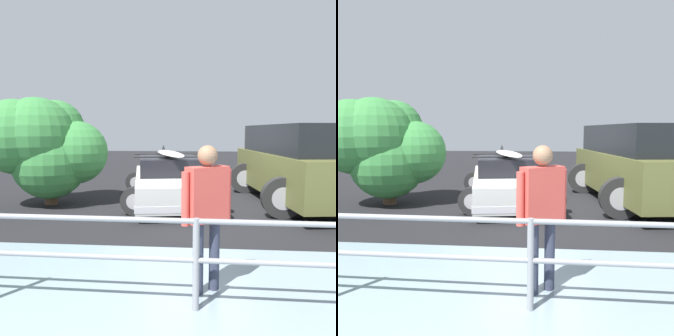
# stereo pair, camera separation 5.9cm
# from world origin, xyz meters

# --- Properties ---
(ground_plane) EXTENTS (44.00, 44.00, 0.02)m
(ground_plane) POSITION_xyz_m (0.00, 0.00, -0.01)
(ground_plane) COLOR black
(ground_plane) RESTS_ON ground
(sedan_car) EXTENTS (2.83, 4.50, 1.44)m
(sedan_car) POSITION_xyz_m (0.68, -0.68, 0.57)
(sedan_car) COLOR silver
(sedan_car) RESTS_ON ground
(suv_car) EXTENTS (3.20, 5.16, 1.99)m
(suv_car) POSITION_xyz_m (-2.62, -0.77, 1.03)
(suv_car) COLOR brown
(suv_car) RESTS_ON ground
(person_bystander) EXTENTS (0.56, 0.42, 1.68)m
(person_bystander) POSITION_xyz_m (-0.12, 4.15, 1.01)
(person_bystander) COLOR #33384C
(person_bystander) RESTS_ON ground
(railing_fence) EXTENTS (8.91, 0.19, 0.97)m
(railing_fence) POSITION_xyz_m (0.00, 4.56, 0.66)
(railing_fence) COLOR gray
(railing_fence) RESTS_ON ground
(bush_near_left) EXTENTS (2.96, 2.23, 2.64)m
(bush_near_left) POSITION_xyz_m (3.68, 0.04, 1.57)
(bush_near_left) COLOR brown
(bush_near_left) RESTS_ON ground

